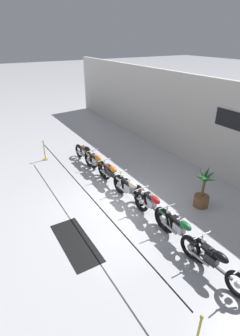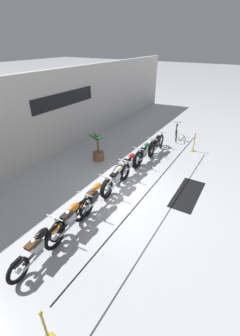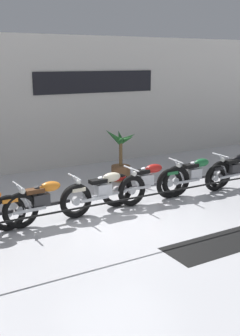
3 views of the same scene
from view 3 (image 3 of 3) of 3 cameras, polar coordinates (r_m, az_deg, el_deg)
The scene contains 10 objects.
ground_plane at distance 9.36m, azimuth -0.54°, elevation -7.05°, with size 120.00×120.00×0.00m, color silver.
back_wall at distance 13.48m, azimuth -11.39°, elevation 8.48°, with size 28.00×0.29×4.20m.
motorcycle_orange_2 at distance 9.16m, azimuth -10.33°, elevation -4.61°, with size 2.31×0.62×0.96m.
motorcycle_cream_3 at distance 9.72m, azimuth -2.00°, elevation -3.29°, with size 2.26×0.62×0.96m.
motorcycle_red_4 at distance 10.42m, azimuth 3.76°, elevation -2.01°, with size 2.51×0.62×0.99m.
motorcycle_green_5 at distance 11.25m, azimuth 10.25°, elevation -1.03°, with size 2.47×0.62×0.97m.
motorcycle_black_6 at distance 12.09m, azimuth 15.36°, elevation -0.29°, with size 2.25×0.62×0.94m.
potted_palm_left_of_row at distance 12.25m, azimuth 0.09°, elevation 1.13°, with size 0.94×1.00×1.54m.
stanchion_far_left at distance 7.54m, azimuth -6.04°, elevation -6.52°, with size 10.57×0.28×1.05m.
floor_banner at distance 8.44m, azimuth 13.53°, elevation -9.91°, with size 2.35×0.90×0.01m, color black.
Camera 3 is at (-4.27, -7.60, 3.41)m, focal length 45.00 mm.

